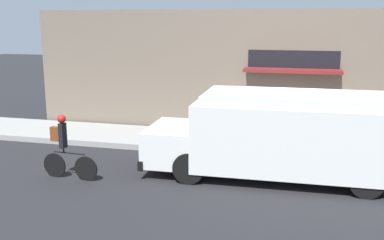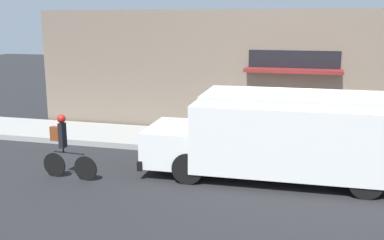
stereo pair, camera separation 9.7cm
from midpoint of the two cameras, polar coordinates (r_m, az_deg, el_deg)
name	(u,v)px [view 1 (the left image)]	position (r m, az deg, el deg)	size (l,w,h in m)	color
ground_plane	(278,161)	(13.08, 10.61, -5.11)	(70.00, 70.00, 0.00)	#232326
sidewalk	(280,146)	(14.24, 10.98, -3.30)	(28.00, 2.47, 0.18)	#999993
storefront	(286,75)	(15.24, 11.66, 5.60)	(17.98, 0.93, 4.28)	#756656
school_bus	(289,134)	(11.45, 11.99, -1.80)	(6.70, 2.72, 2.16)	white
cyclist	(65,147)	(11.70, -16.09, -3.35)	(1.53, 0.21, 1.65)	black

